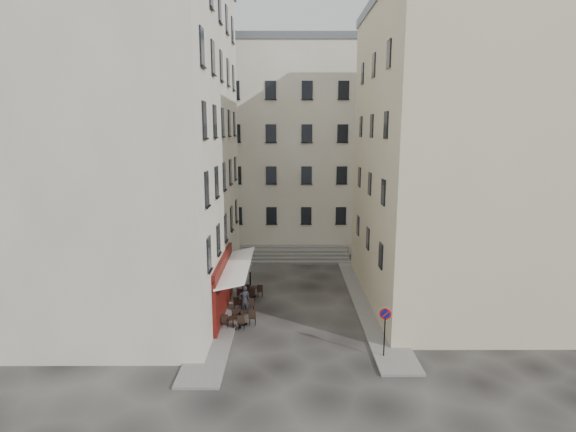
{
  "coord_description": "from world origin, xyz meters",
  "views": [
    {
      "loc": [
        -0.66,
        -24.14,
        10.71
      ],
      "look_at": [
        -0.6,
        4.0,
        5.36
      ],
      "focal_mm": 28.0,
      "sensor_mm": 36.0,
      "label": 1
    }
  ],
  "objects_px": {
    "no_parking_sign": "(385,323)",
    "pedestrian": "(244,300)",
    "bistro_table_a": "(233,322)",
    "bistro_table_b": "(244,317)"
  },
  "relations": [
    {
      "from": "pedestrian",
      "to": "bistro_table_b",
      "type": "bearing_deg",
      "value": 80.77
    },
    {
      "from": "no_parking_sign",
      "to": "pedestrian",
      "type": "distance_m",
      "value": 8.95
    },
    {
      "from": "pedestrian",
      "to": "no_parking_sign",
      "type": "bearing_deg",
      "value": 129.41
    },
    {
      "from": "no_parking_sign",
      "to": "pedestrian",
      "type": "bearing_deg",
      "value": 155.2
    },
    {
      "from": "no_parking_sign",
      "to": "bistro_table_a",
      "type": "distance_m",
      "value": 8.29
    },
    {
      "from": "bistro_table_a",
      "to": "bistro_table_b",
      "type": "xyz_separation_m",
      "value": [
        0.53,
        0.64,
        0.03
      ]
    },
    {
      "from": "bistro_table_a",
      "to": "pedestrian",
      "type": "xyz_separation_m",
      "value": [
        0.4,
        2.17,
        0.43
      ]
    },
    {
      "from": "bistro_table_a",
      "to": "pedestrian",
      "type": "bearing_deg",
      "value": 79.55
    },
    {
      "from": "bistro_table_a",
      "to": "bistro_table_b",
      "type": "distance_m",
      "value": 0.83
    },
    {
      "from": "no_parking_sign",
      "to": "bistro_table_b",
      "type": "bearing_deg",
      "value": 163.51
    }
  ]
}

